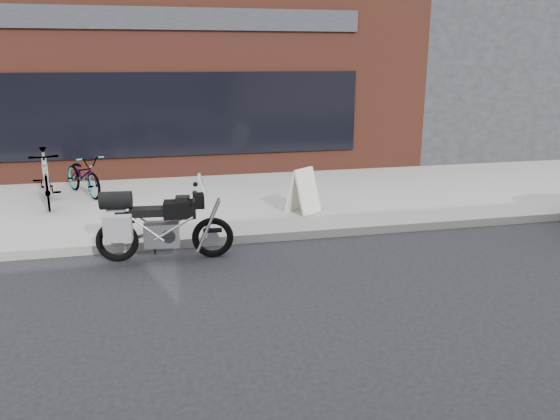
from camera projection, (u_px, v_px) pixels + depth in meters
ground at (376, 364)px, 5.53m from camera, size 120.00×120.00×0.00m
near_sidewalk at (254, 195)px, 12.09m from camera, size 44.00×6.00×0.15m
storefront at (155, 83)px, 17.65m from camera, size 14.00×10.07×4.50m
neighbour_building at (488, 59)px, 20.02m from camera, size 10.00×10.00×6.00m
motorcycle at (155, 224)px, 8.27m from camera, size 2.09×0.67×1.32m
bicycle_front at (84, 175)px, 11.73m from camera, size 1.31×1.74×0.88m
bicycle_rear at (46, 177)px, 10.87m from camera, size 0.88×1.94×1.13m
sandwich_sign at (303, 190)px, 10.38m from camera, size 0.72×0.71×0.85m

